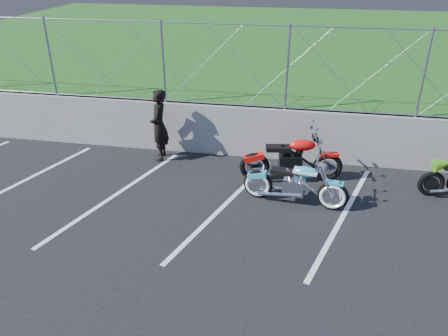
# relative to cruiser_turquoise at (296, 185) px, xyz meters

# --- Properties ---
(ground) EXTENTS (90.00, 90.00, 0.00)m
(ground) POSITION_rel_cruiser_turquoise_xyz_m (-1.42, -1.32, -0.44)
(ground) COLOR black
(ground) RESTS_ON ground
(retaining_wall) EXTENTS (30.00, 0.22, 1.30)m
(retaining_wall) POSITION_rel_cruiser_turquoise_xyz_m (-1.42, 2.18, 0.21)
(retaining_wall) COLOR slate
(retaining_wall) RESTS_ON ground
(grass_field) EXTENTS (30.00, 20.00, 1.30)m
(grass_field) POSITION_rel_cruiser_turquoise_xyz_m (-1.42, 12.18, 0.21)
(grass_field) COLOR #174512
(grass_field) RESTS_ON ground
(chain_link_fence) EXTENTS (28.00, 0.03, 2.00)m
(chain_link_fence) POSITION_rel_cruiser_turquoise_xyz_m (-1.42, 2.18, 1.86)
(chain_link_fence) COLOR gray
(chain_link_fence) RESTS_ON retaining_wall
(parking_lines) EXTENTS (18.29, 4.31, 0.01)m
(parking_lines) POSITION_rel_cruiser_turquoise_xyz_m (-0.22, -0.32, -0.43)
(parking_lines) COLOR silver
(parking_lines) RESTS_ON ground
(cruiser_turquoise) EXTENTS (2.19, 0.69, 1.09)m
(cruiser_turquoise) POSITION_rel_cruiser_turquoise_xyz_m (0.00, 0.00, 0.00)
(cruiser_turquoise) COLOR black
(cruiser_turquoise) RESTS_ON ground
(naked_orange) EXTENTS (2.33, 0.79, 1.17)m
(naked_orange) POSITION_rel_cruiser_turquoise_xyz_m (-0.12, 1.01, 0.06)
(naked_orange) COLOR black
(naked_orange) RESTS_ON ground
(person_standing) EXTENTS (0.54, 0.72, 1.80)m
(person_standing) POSITION_rel_cruiser_turquoise_xyz_m (-3.43, 1.58, 0.46)
(person_standing) COLOR black
(person_standing) RESTS_ON ground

